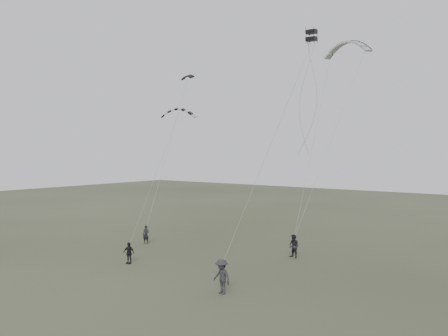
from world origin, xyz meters
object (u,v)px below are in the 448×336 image
Objects in this scene: kite_striped at (178,109)px; kite_box at (312,35)px; flyer_left at (146,235)px; kite_dark_small at (188,76)px; kite_pale_large at (347,42)px; flyer_right at (294,246)px; flyer_center at (129,253)px; flyer_far at (222,276)px.

kite_striped is 4.41× the size of kite_box.
kite_striped is at bearing 21.19° from flyer_left.
kite_pale_large is (14.64, 4.41, 2.00)m from kite_dark_small.
flyer_right is at bearing -27.08° from kite_striped.
flyer_center is 19.37m from kite_box.
kite_box reaches higher than flyer_left.
flyer_center is 13.47m from kite_striped.
flyer_right reaches higher than flyer_left.
kite_box is at bearing 75.51° from flyer_far.
kite_box is at bearing -38.26° from flyer_right.
flyer_far is 24.28m from kite_pale_large.
kite_dark_small reaches higher than flyer_left.
kite_pale_large is at bearing 3.62° from kite_striped.
kite_pale_large is at bearing 101.07° from flyer_far.
kite_pale_large reaches higher than kite_striped.
kite_pale_large reaches higher than flyer_left.
kite_box is (12.19, 4.18, 14.46)m from flyer_center.
flyer_far is 0.46× the size of kite_pale_large.
kite_striped is (-11.77, -8.87, -5.82)m from kite_pale_large.
kite_pale_large is at bearing 96.13° from flyer_right.
flyer_far is 18.02m from kite_striped.
flyer_right is 0.41× the size of kite_pale_large.
kite_box reaches higher than flyer_right.
flyer_left is at bearing -170.02° from kite_striped.
kite_pale_large reaches higher than kite_box.
kite_box is at bearing 3.37° from flyer_center.
kite_dark_small reaches higher than flyer_right.
kite_pale_large is 15.84m from kite_striped.
flyer_far reaches higher than flyer_left.
flyer_far is at bearing -121.47° from kite_box.
flyer_center is 0.36× the size of kite_pale_large.
kite_box is (14.19, -3.28, 3.42)m from kite_striped.
kite_box reaches higher than flyer_far.
flyer_right reaches higher than flyer_center.
kite_pale_large reaches higher than flyer_far.
kite_pale_large is (13.86, 10.84, 16.83)m from flyer_left.
flyer_far is 1.19× the size of kite_dark_small.
flyer_far is 15.53m from kite_box.
flyer_right is (12.81, 3.15, 0.08)m from flyer_left.
kite_box is at bearing -67.76° from kite_pale_large.
kite_box is (3.47, -4.46, 14.34)m from flyer_right.
flyer_center is at bearing -108.37° from kite_striped.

